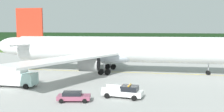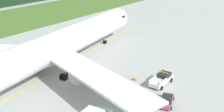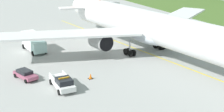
# 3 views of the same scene
# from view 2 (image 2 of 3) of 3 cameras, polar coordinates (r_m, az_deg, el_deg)

# --- Properties ---
(ground) EXTENTS (320.00, 320.00, 0.00)m
(ground) POSITION_cam_2_polar(r_m,az_deg,el_deg) (51.19, -10.09, -4.84)
(ground) COLOR #9FA09E
(taxiway_centerline_main) EXTENTS (75.47, 11.31, 0.01)m
(taxiway_centerline_main) POSITION_cam_2_polar(r_m,az_deg,el_deg) (55.93, -10.58, -2.58)
(taxiway_centerline_main) COLOR yellow
(taxiway_centerline_main) RESTS_ON ground
(airliner) EXTENTS (58.03, 49.65, 14.36)m
(airliner) POSITION_cam_2_polar(r_m,az_deg,el_deg) (53.71, -11.34, 2.05)
(airliner) COLOR silver
(airliner) RESTS_ON ground
(ops_pickup_truck) EXTENTS (5.71, 2.39, 1.94)m
(ops_pickup_truck) POSITION_cam_2_polar(r_m,az_deg,el_deg) (49.23, 10.43, -4.78)
(ops_pickup_truck) COLOR white
(ops_pickup_truck) RESTS_ON ground
(staff_car) EXTENTS (4.67, 2.99, 1.30)m
(staff_car) POSITION_cam_2_polar(r_m,az_deg,el_deg) (43.14, 11.44, -9.08)
(staff_car) COLOR #944861
(staff_car) RESTS_ON ground
(apron_cone) EXTENTS (0.67, 0.67, 0.83)m
(apron_cone) POSITION_cam_2_polar(r_m,az_deg,el_deg) (50.20, 4.68, -4.59)
(apron_cone) COLOR black
(apron_cone) RESTS_ON ground
(taxiway_edge_light_east) EXTENTS (0.12, 0.12, 0.40)m
(taxiway_edge_light_east) POSITION_cam_2_polar(r_m,az_deg,el_deg) (65.94, 9.08, 1.40)
(taxiway_edge_light_east) COLOR yellow
(taxiway_edge_light_east) RESTS_ON ground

